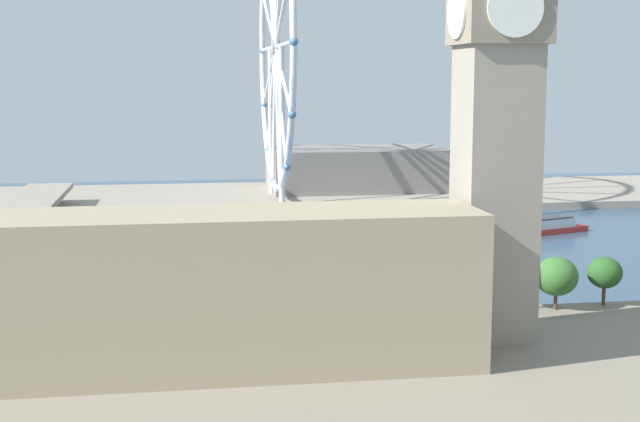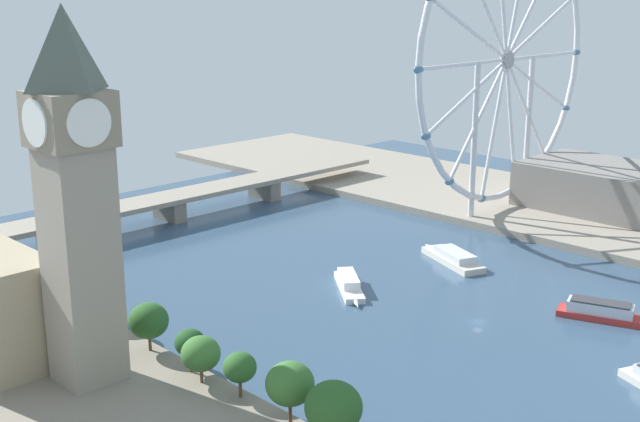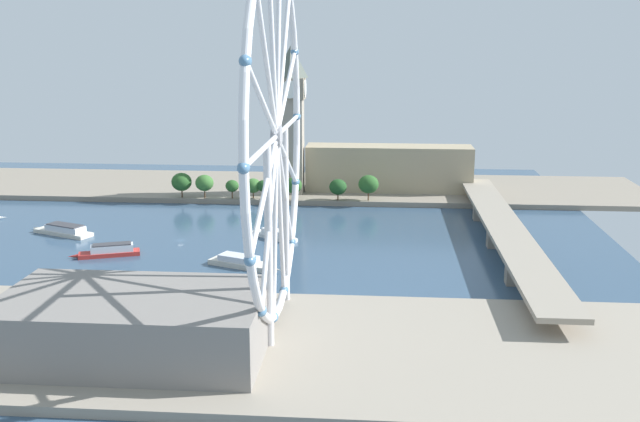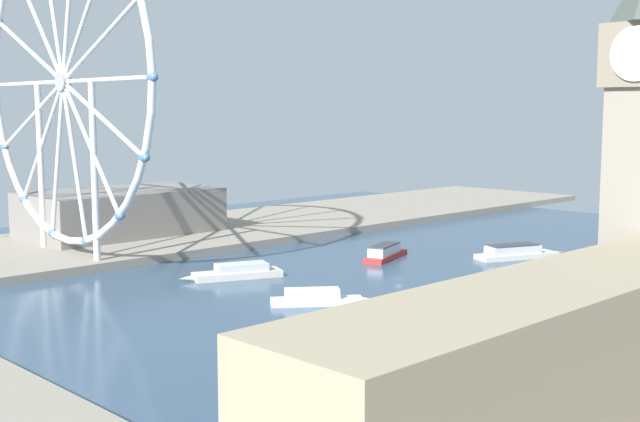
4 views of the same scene
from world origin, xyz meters
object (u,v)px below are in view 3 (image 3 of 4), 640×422
Objects in this scene: river_bridge at (505,231)px; tour_boat_3 at (110,251)px; riverside_hall at (134,324)px; tour_boat_4 at (274,235)px; parliament_block at (389,168)px; tour_boat_2 at (64,230)px; ferris_wheel at (277,138)px; tour_boat_0 at (242,262)px; clock_tower at (291,117)px.

tour_boat_3 is (27.38, -178.11, -5.84)m from river_bridge.
riverside_hall is 117.53m from tour_boat_3.
river_bridge is 180.30m from tour_boat_3.
tour_boat_3 is at bearing -81.26° from river_bridge.
river_bridge reaches higher than tour_boat_4.
parliament_block is 259.03m from riverside_hall.
tour_boat_4 is at bearing -156.64° from tour_boat_2.
tour_boat_2 is (-110.78, -122.61, -62.38)m from ferris_wheel.
tour_boat_2 is at bearing 38.57° from tour_boat_4.
river_bridge is (-134.50, 130.81, -4.11)m from riverside_hall.
riverside_hall reaches higher than tour_boat_0.
tour_boat_0 is at bearing -22.92° from parliament_block.
clock_tower is at bearing -114.55° from tour_boat_2.
parliament_block is 164.28m from tour_boat_0.
clock_tower is at bearing -174.47° from ferris_wheel.
tour_boat_4 is (-111.91, -17.58, -62.70)m from ferris_wheel.
ferris_wheel is 3.59× the size of tour_boat_0.
riverside_hall reaches higher than tour_boat_2.
clock_tower is 207.15m from ferris_wheel.
parliament_block is 2.76× the size of tour_boat_2.
tour_boat_2 is at bearing -47.29° from clock_tower.
river_bridge is at bearing 25.11° from parliament_block.
riverside_hall is at bearing 143.34° from tour_boat_2.
parliament_block is 3.78× the size of tour_boat_4.
river_bridge is 7.45× the size of tour_boat_3.
clock_tower is at bearing -137.07° from tour_boat_3.
clock_tower is 0.38× the size of river_bridge.
ferris_wheel is 4.52× the size of tour_boat_4.
clock_tower is at bearing -78.66° from parliament_block.
riverside_hall reaches higher than river_bridge.
tour_boat_3 is (139.81, -125.42, -14.45)m from parliament_block.
river_bridge is 109.25m from tour_boat_4.
tour_boat_0 is (150.69, -63.71, -14.85)m from parliament_block.
tour_boat_4 is at bearing 102.76° from tour_boat_0.
tour_boat_2 is 1.37× the size of tour_boat_4.
parliament_block is 120.34m from tour_boat_4.
river_bridge is at bearing -158.84° from tour_boat_2.
parliament_block reaches higher than tour_boat_0.
tour_boat_2 is (106.51, -161.17, -14.59)m from parliament_block.
tour_boat_4 is (-141.55, 21.97, -10.41)m from riverside_hall.
ferris_wheel reaches higher than riverside_hall.
tour_boat_0 is at bearing 178.36° from tour_boat_2.
riverside_hall is at bearing -17.55° from parliament_block.
tour_boat_4 is at bearing -171.07° from ferris_wheel.
tour_boat_4 is (-1.13, 105.02, -0.32)m from tour_boat_2.
ferris_wheel is 71.95m from riverside_hall.
ferris_wheel is 0.53× the size of river_bridge.
tour_boat_2 is 1.19× the size of tour_boat_3.
parliament_block is at bearing -151.37° from tour_boat_3.
riverside_hall is at bearing 119.13° from tour_boat_4.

